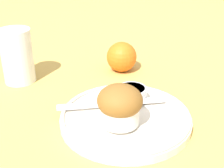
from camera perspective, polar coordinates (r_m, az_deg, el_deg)
name	(u,v)px	position (r m, az deg, el deg)	size (l,w,h in m)	color
ground_plane	(132,121)	(0.55, 3.63, -6.68)	(3.00, 3.00, 0.00)	tan
plate	(127,119)	(0.53, 2.77, -6.43)	(0.22, 0.22, 0.02)	silver
muffin	(120,105)	(0.49, 1.44, -3.83)	(0.07, 0.07, 0.07)	silver
cream_ramekin	(132,92)	(0.57, 3.62, -1.51)	(0.05, 0.05, 0.02)	silver
berry_pair	(110,100)	(0.55, -0.33, -2.88)	(0.03, 0.01, 0.01)	maroon
butter_knife	(112,103)	(0.55, -0.01, -3.56)	(0.19, 0.08, 0.00)	silver
orange_fruit	(122,57)	(0.72, 1.77, 4.98)	(0.07, 0.07, 0.07)	orange
juice_glass	(17,56)	(0.69, -16.93, 4.92)	(0.07, 0.07, 0.12)	silver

